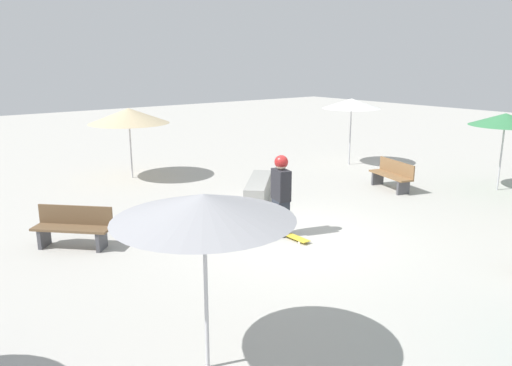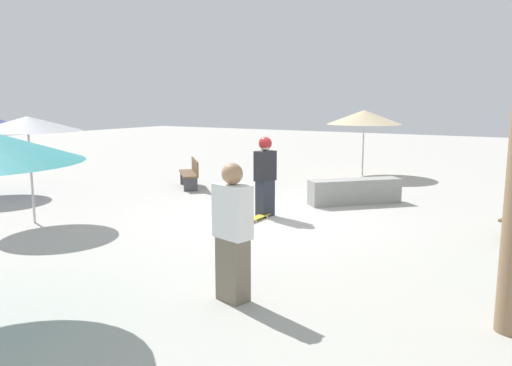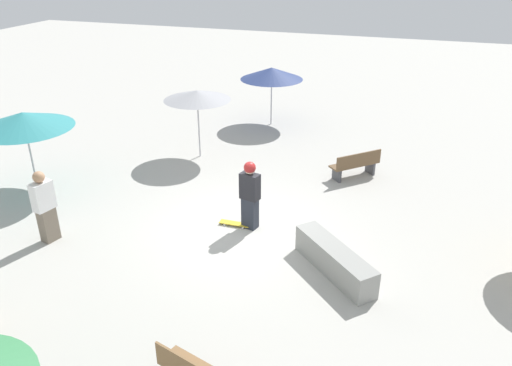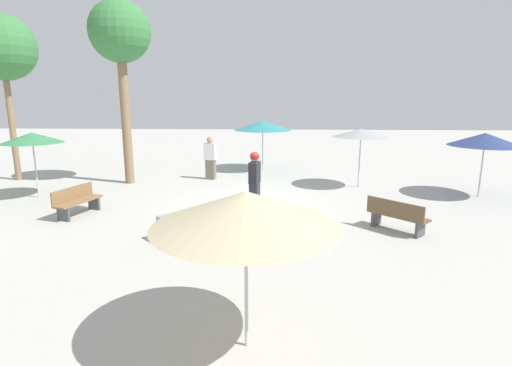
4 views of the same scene
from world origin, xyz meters
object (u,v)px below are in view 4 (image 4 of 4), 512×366
skateboard (254,203)px  bench_near (77,201)px  shade_umbrella_navy (485,139)px  shade_umbrella_tan (246,209)px  skater_main (255,178)px  shade_umbrella_teal (263,126)px  concrete_ledge (202,220)px  palm_tree_right (2,49)px  bench_far (397,216)px  bystander_watching (210,158)px  shade_umbrella_green (32,138)px  palm_tree_center_right (120,36)px  shade_umbrella_grey (361,133)px

skateboard → bench_near: (-1.40, 5.18, 0.37)m
shade_umbrella_navy → shade_umbrella_tan: bearing=139.7°
skater_main → shade_umbrella_teal: 6.69m
concrete_ledge → palm_tree_right: 12.02m
bench_far → bystander_watching: bystander_watching is taller
shade_umbrella_navy → shade_umbrella_green: shade_umbrella_green is taller
bench_near → bench_far: same height
palm_tree_center_right → palm_tree_right: (0.38, 4.94, -0.40)m
shade_umbrella_green → palm_tree_right: palm_tree_right is taller
concrete_ledge → palm_tree_right: size_ratio=0.31×
shade_umbrella_green → bystander_watching: 6.61m
concrete_ledge → shade_umbrella_tan: (-4.79, -1.48, 1.71)m
concrete_ledge → bench_near: size_ratio=1.24×
bench_far → bench_near: bearing=-141.1°
skater_main → skateboard: skater_main is taller
shade_umbrella_navy → skateboard: bearing=100.2°
shade_umbrella_green → skater_main: bearing=-97.4°
skater_main → concrete_ledge: skater_main is taller
shade_umbrella_tan → palm_tree_center_right: 12.56m
skater_main → shade_umbrella_green: bearing=96.9°
shade_umbrella_tan → shade_umbrella_teal: (13.74, 0.18, 0.10)m
shade_umbrella_navy → palm_tree_center_right: 13.73m
bystander_watching → shade_umbrella_teal: bearing=58.8°
skateboard → palm_tree_right: 11.96m
shade_umbrella_teal → shade_umbrella_green: 9.51m
bench_far → palm_tree_center_right: (5.58, 9.10, 5.29)m
skater_main → shade_umbrella_tan: shade_umbrella_tan is taller
shade_umbrella_navy → bystander_watching: bearing=75.4°
shade_umbrella_grey → shade_umbrella_tan: bearing=160.4°
shade_umbrella_navy → shade_umbrella_teal: size_ratio=0.90×
skater_main → shade_umbrella_navy: (1.82, -7.84, 1.05)m
shade_umbrella_teal → palm_tree_center_right: size_ratio=0.38×
palm_tree_right → skater_main: bearing=-110.8°
concrete_ledge → bench_far: 5.08m
shade_umbrella_navy → palm_tree_center_right: size_ratio=0.34×
bench_near → palm_tree_center_right: 6.95m
shade_umbrella_green → skateboard: bearing=-94.5°
bench_near → shade_umbrella_grey: 10.16m
shade_umbrella_teal → shade_umbrella_grey: shade_umbrella_teal is taller
concrete_ledge → shade_umbrella_grey: (5.49, -5.14, 1.80)m
shade_umbrella_green → palm_tree_right: 5.04m
shade_umbrella_grey → bystander_watching: shade_umbrella_grey is taller
skateboard → palm_tree_center_right: (3.11, 5.23, 5.65)m
shade_umbrella_green → palm_tree_center_right: bearing=-43.1°
shade_umbrella_tan → palm_tree_right: (11.04, 10.45, 3.29)m
bench_near → palm_tree_right: (4.90, 4.98, 4.88)m
shade_umbrella_green → palm_tree_center_right: palm_tree_center_right is taller
skateboard → concrete_ledge: 3.02m
shade_umbrella_tan → bench_far: bearing=-35.2°
skater_main → shade_umbrella_grey: 5.12m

